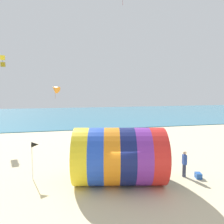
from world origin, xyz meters
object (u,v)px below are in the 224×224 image
(giant_inflatable_tube, at_px, (120,156))
(bystander_near_water, at_px, (96,134))
(beach_flag, at_px, (35,146))
(kite_yellow_box, at_px, (3,61))
(kite_orange_delta, at_px, (55,88))
(kite_handler, at_px, (184,164))
(cooler_box, at_px, (198,176))

(giant_inflatable_tube, distance_m, bystander_near_water, 11.51)
(bystander_near_water, bearing_deg, beach_flag, -119.62)
(kite_yellow_box, height_order, bystander_near_water, kite_yellow_box)
(giant_inflatable_tube, distance_m, beach_flag, 5.55)
(kite_orange_delta, bearing_deg, bystander_near_water, -38.11)
(kite_handler, relative_size, kite_orange_delta, 0.97)
(kite_orange_delta, relative_size, kite_yellow_box, 1.31)
(giant_inflatable_tube, relative_size, beach_flag, 2.47)
(giant_inflatable_tube, xyz_separation_m, cooler_box, (5.33, -0.41, -1.58))
(beach_flag, height_order, cooler_box, beach_flag)
(kite_yellow_box, height_order, cooler_box, kite_yellow_box)
(giant_inflatable_tube, relative_size, cooler_box, 11.87)
(giant_inflatable_tube, height_order, kite_yellow_box, kite_yellow_box)
(bystander_near_water, bearing_deg, giant_inflatable_tube, -91.24)
(giant_inflatable_tube, distance_m, cooler_box, 5.57)
(bystander_near_water, distance_m, cooler_box, 12.92)
(giant_inflatable_tube, height_order, kite_orange_delta, kite_orange_delta)
(giant_inflatable_tube, xyz_separation_m, beach_flag, (-5.21, 1.86, 0.45))
(giant_inflatable_tube, xyz_separation_m, bystander_near_water, (0.25, 11.46, -0.96))
(giant_inflatable_tube, bearing_deg, beach_flag, 160.37)
(giant_inflatable_tube, relative_size, kite_yellow_box, 4.41)
(kite_orange_delta, height_order, cooler_box, kite_orange_delta)
(cooler_box, bearing_deg, kite_handler, 150.37)
(kite_yellow_box, height_order, beach_flag, kite_yellow_box)
(kite_handler, relative_size, kite_yellow_box, 1.26)
(cooler_box, bearing_deg, kite_yellow_box, 133.75)
(bystander_near_water, bearing_deg, kite_yellow_box, 157.38)
(kite_handler, height_order, cooler_box, kite_handler)
(beach_flag, bearing_deg, cooler_box, -12.13)
(cooler_box, bearing_deg, beach_flag, 167.87)
(kite_orange_delta, bearing_deg, kite_handler, -59.55)
(kite_handler, distance_m, kite_yellow_box, 23.15)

